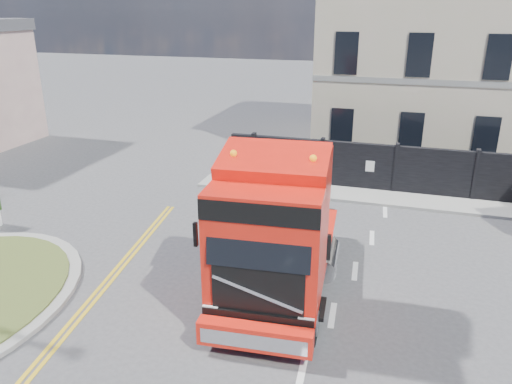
% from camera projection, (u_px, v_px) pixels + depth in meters
% --- Properties ---
extents(ground, '(120.00, 120.00, 0.00)m').
position_uv_depth(ground, '(227.00, 289.00, 13.58)').
color(ground, '#424244').
rests_on(ground, ground).
extents(hoarding_fence, '(18.80, 0.25, 2.00)m').
position_uv_depth(hoarding_fence, '(462.00, 176.00, 19.50)').
color(hoarding_fence, black).
rests_on(hoarding_fence, ground).
extents(georgian_building, '(12.30, 10.30, 12.80)m').
position_uv_depth(georgian_building, '(452.00, 37.00, 24.70)').
color(georgian_building, beige).
rests_on(georgian_building, ground).
extents(pavement_far, '(20.00, 1.60, 0.12)m').
position_uv_depth(pavement_far, '(445.00, 205.00, 19.18)').
color(pavement_far, gray).
rests_on(pavement_far, ground).
extents(truck, '(3.04, 6.94, 4.05)m').
position_uv_depth(truck, '(274.00, 239.00, 12.34)').
color(truck, black).
rests_on(truck, ground).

